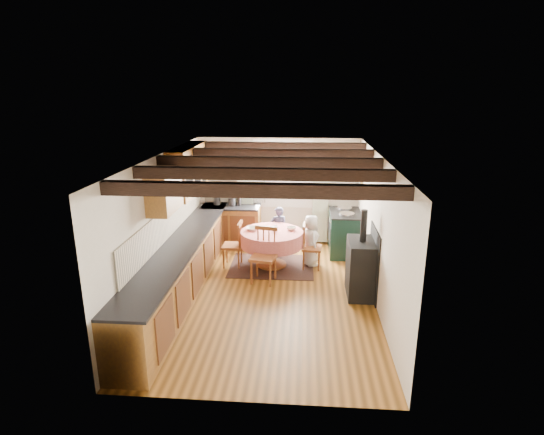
# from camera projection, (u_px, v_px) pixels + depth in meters

# --- Properties ---
(floor) EXTENTS (3.60, 5.50, 0.00)m
(floor) POSITION_uv_depth(u_px,v_px,m) (269.00, 294.00, 7.59)
(floor) COLOR #9B6222
(floor) RESTS_ON ground
(ceiling) EXTENTS (3.60, 5.50, 0.00)m
(ceiling) POSITION_uv_depth(u_px,v_px,m) (268.00, 156.00, 6.90)
(ceiling) COLOR white
(ceiling) RESTS_ON ground
(wall_back) EXTENTS (3.60, 0.00, 2.40)m
(wall_back) POSITION_uv_depth(u_px,v_px,m) (278.00, 191.00, 9.87)
(wall_back) COLOR silver
(wall_back) RESTS_ON ground
(wall_front) EXTENTS (3.60, 0.00, 2.40)m
(wall_front) POSITION_uv_depth(u_px,v_px,m) (247.00, 308.00, 4.62)
(wall_front) COLOR silver
(wall_front) RESTS_ON ground
(wall_left) EXTENTS (0.00, 5.50, 2.40)m
(wall_left) POSITION_uv_depth(u_px,v_px,m) (163.00, 226.00, 7.38)
(wall_left) COLOR silver
(wall_left) RESTS_ON ground
(wall_right) EXTENTS (0.00, 5.50, 2.40)m
(wall_right) POSITION_uv_depth(u_px,v_px,m) (378.00, 231.00, 7.12)
(wall_right) COLOR silver
(wall_right) RESTS_ON ground
(beam_a) EXTENTS (3.60, 0.16, 0.16)m
(beam_a) POSITION_uv_depth(u_px,v_px,m) (254.00, 190.00, 5.02)
(beam_a) COLOR black
(beam_a) RESTS_ON ceiling
(beam_b) EXTENTS (3.60, 0.16, 0.16)m
(beam_b) POSITION_uv_depth(u_px,v_px,m) (262.00, 174.00, 5.97)
(beam_b) COLOR black
(beam_b) RESTS_ON ceiling
(beam_c) EXTENTS (3.60, 0.16, 0.16)m
(beam_c) POSITION_uv_depth(u_px,v_px,m) (268.00, 162.00, 6.93)
(beam_c) COLOR black
(beam_c) RESTS_ON ceiling
(beam_d) EXTENTS (3.60, 0.16, 0.16)m
(beam_d) POSITION_uv_depth(u_px,v_px,m) (273.00, 153.00, 7.89)
(beam_d) COLOR black
(beam_d) RESTS_ON ceiling
(beam_e) EXTENTS (3.60, 0.16, 0.16)m
(beam_e) POSITION_uv_depth(u_px,v_px,m) (276.00, 146.00, 8.84)
(beam_e) COLOR black
(beam_e) RESTS_ON ceiling
(splash_left) EXTENTS (0.02, 4.50, 0.55)m
(splash_left) POSITION_uv_depth(u_px,v_px,m) (169.00, 221.00, 7.66)
(splash_left) COLOR beige
(splash_left) RESTS_ON wall_left
(splash_back) EXTENTS (1.40, 0.02, 0.55)m
(splash_back) POSITION_uv_depth(u_px,v_px,m) (235.00, 191.00, 9.93)
(splash_back) COLOR beige
(splash_back) RESTS_ON wall_back
(base_cabinet_left) EXTENTS (0.60, 5.30, 0.88)m
(base_cabinet_left) POSITION_uv_depth(u_px,v_px,m) (183.00, 268.00, 7.57)
(base_cabinet_left) COLOR #A16923
(base_cabinet_left) RESTS_ON floor
(base_cabinet_back) EXTENTS (1.30, 0.60, 0.88)m
(base_cabinet_back) POSITION_uv_depth(u_px,v_px,m) (231.00, 226.00, 9.88)
(base_cabinet_back) COLOR #A16923
(base_cabinet_back) RESTS_ON floor
(worktop_left) EXTENTS (0.64, 5.30, 0.04)m
(worktop_left) POSITION_uv_depth(u_px,v_px,m) (182.00, 243.00, 7.44)
(worktop_left) COLOR black
(worktop_left) RESTS_ON base_cabinet_left
(worktop_back) EXTENTS (1.30, 0.64, 0.04)m
(worktop_back) POSITION_uv_depth(u_px,v_px,m) (231.00, 207.00, 9.73)
(worktop_back) COLOR black
(worktop_back) RESTS_ON base_cabinet_back
(wall_cabinet_glass) EXTENTS (0.34, 1.80, 0.90)m
(wall_cabinet_glass) POSITION_uv_depth(u_px,v_px,m) (189.00, 170.00, 8.30)
(wall_cabinet_glass) COLOR #A16923
(wall_cabinet_glass) RESTS_ON wall_left
(wall_cabinet_solid) EXTENTS (0.34, 0.90, 0.70)m
(wall_cabinet_solid) POSITION_uv_depth(u_px,v_px,m) (164.00, 190.00, 6.88)
(wall_cabinet_solid) COLOR #A16923
(wall_cabinet_solid) RESTS_ON wall_left
(window_frame) EXTENTS (1.34, 0.03, 1.54)m
(window_frame) POSITION_uv_depth(u_px,v_px,m) (283.00, 174.00, 9.74)
(window_frame) COLOR white
(window_frame) RESTS_ON wall_back
(window_pane) EXTENTS (1.20, 0.01, 1.40)m
(window_pane) POSITION_uv_depth(u_px,v_px,m) (283.00, 174.00, 9.74)
(window_pane) COLOR white
(window_pane) RESTS_ON wall_back
(curtain_left) EXTENTS (0.35, 0.10, 2.10)m
(curtain_left) POSITION_uv_depth(u_px,v_px,m) (245.00, 196.00, 9.86)
(curtain_left) COLOR #BBDCA3
(curtain_left) RESTS_ON wall_back
(curtain_right) EXTENTS (0.35, 0.10, 2.10)m
(curtain_right) POSITION_uv_depth(u_px,v_px,m) (320.00, 197.00, 9.74)
(curtain_right) COLOR #BBDCA3
(curtain_right) RESTS_ON wall_back
(curtain_rod) EXTENTS (2.00, 0.03, 0.03)m
(curtain_rod) POSITION_uv_depth(u_px,v_px,m) (283.00, 148.00, 9.49)
(curtain_rod) COLOR black
(curtain_rod) RESTS_ON wall_back
(wall_picture) EXTENTS (0.04, 0.50, 0.60)m
(wall_picture) POSITION_uv_depth(u_px,v_px,m) (361.00, 174.00, 9.17)
(wall_picture) COLOR gold
(wall_picture) RESTS_ON wall_right
(wall_plate) EXTENTS (0.30, 0.02, 0.30)m
(wall_plate) POSITION_uv_depth(u_px,v_px,m) (326.00, 170.00, 9.63)
(wall_plate) COLOR silver
(wall_plate) RESTS_ON wall_back
(rug) EXTENTS (1.66, 1.29, 0.01)m
(rug) POSITION_uv_depth(u_px,v_px,m) (272.00, 266.00, 8.75)
(rug) COLOR #40231D
(rug) RESTS_ON floor
(dining_table) EXTENTS (1.23, 1.23, 0.74)m
(dining_table) POSITION_uv_depth(u_px,v_px,m) (272.00, 249.00, 8.65)
(dining_table) COLOR #E77774
(dining_table) RESTS_ON floor
(chair_near) EXTENTS (0.53, 0.54, 1.03)m
(chair_near) POSITION_uv_depth(u_px,v_px,m) (263.00, 256.00, 7.91)
(chair_near) COLOR brown
(chair_near) RESTS_ON floor
(chair_left) EXTENTS (0.43, 0.41, 0.92)m
(chair_left) POSITION_uv_depth(u_px,v_px,m) (232.00, 244.00, 8.66)
(chair_left) COLOR brown
(chair_left) RESTS_ON floor
(chair_right) EXTENTS (0.44, 0.42, 0.91)m
(chair_right) POSITION_uv_depth(u_px,v_px,m) (312.00, 246.00, 8.56)
(chair_right) COLOR brown
(chair_right) RESTS_ON floor
(aga_range) EXTENTS (0.66, 1.02, 0.94)m
(aga_range) POSITION_uv_depth(u_px,v_px,m) (345.00, 232.00, 9.34)
(aga_range) COLOR black
(aga_range) RESTS_ON floor
(cast_iron_stove) EXTENTS (0.46, 0.76, 1.52)m
(cast_iron_stove) POSITION_uv_depth(u_px,v_px,m) (362.00, 253.00, 7.35)
(cast_iron_stove) COLOR black
(cast_iron_stove) RESTS_ON floor
(child_far) EXTENTS (0.42, 0.32, 1.04)m
(child_far) POSITION_uv_depth(u_px,v_px,m) (279.00, 230.00, 9.33)
(child_far) COLOR #373852
(child_far) RESTS_ON floor
(child_right) EXTENTS (0.46, 0.58, 1.04)m
(child_right) POSITION_uv_depth(u_px,v_px,m) (311.00, 240.00, 8.68)
(child_right) COLOR silver
(child_right) RESTS_ON floor
(bowl_a) EXTENTS (0.28, 0.28, 0.06)m
(bowl_a) POSITION_uv_depth(u_px,v_px,m) (252.00, 229.00, 8.61)
(bowl_a) COLOR silver
(bowl_a) RESTS_ON dining_table
(bowl_b) EXTENTS (0.21, 0.21, 0.06)m
(bowl_b) POSITION_uv_depth(u_px,v_px,m) (291.00, 228.00, 8.62)
(bowl_b) COLOR silver
(bowl_b) RESTS_ON dining_table
(cup) EXTENTS (0.15, 0.15, 0.10)m
(cup) POSITION_uv_depth(u_px,v_px,m) (275.00, 228.00, 8.56)
(cup) COLOR silver
(cup) RESTS_ON dining_table
(canister_tall) EXTENTS (0.15, 0.15, 0.26)m
(canister_tall) POSITION_uv_depth(u_px,v_px,m) (217.00, 199.00, 9.78)
(canister_tall) COLOR #262628
(canister_tall) RESTS_ON worktop_back
(canister_wide) EXTENTS (0.16, 0.16, 0.18)m
(canister_wide) POSITION_uv_depth(u_px,v_px,m) (232.00, 202.00, 9.71)
(canister_wide) COLOR #262628
(canister_wide) RESTS_ON worktop_back
(canister_slim) EXTENTS (0.09, 0.09, 0.26)m
(canister_slim) POSITION_uv_depth(u_px,v_px,m) (239.00, 200.00, 9.72)
(canister_slim) COLOR #262628
(canister_slim) RESTS_ON worktop_back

